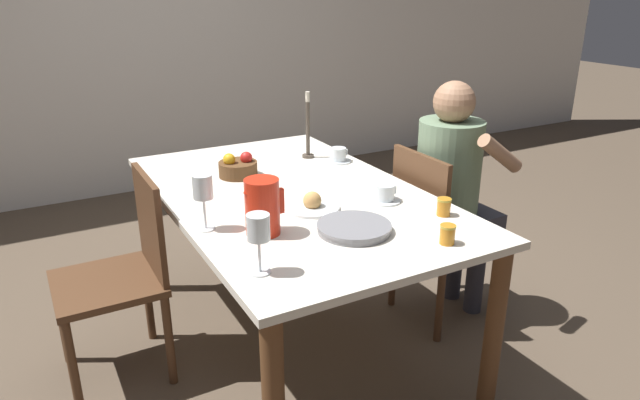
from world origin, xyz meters
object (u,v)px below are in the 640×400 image
(wine_glass_water, at_px, (203,189))
(bread_plate, at_px, (312,205))
(person_seated, at_px, (453,182))
(serving_tray, at_px, (354,228))
(candlestick_tall, at_px, (308,132))
(jam_jar_amber, at_px, (444,206))
(wine_glass_juice, at_px, (258,231))
(teacup_across, at_px, (338,156))
(chair_opposite, at_px, (124,271))
(fruit_bowl, at_px, (238,168))
(chair_person_side, at_px, (438,230))
(teacup_near_person, at_px, (385,194))
(jam_jar_red, at_px, (448,234))
(red_pitcher, at_px, (262,206))

(wine_glass_water, height_order, bread_plate, wine_glass_water)
(person_seated, bearing_deg, serving_tray, -65.99)
(candlestick_tall, bearing_deg, jam_jar_amber, -84.22)
(person_seated, bearing_deg, wine_glass_water, -87.02)
(serving_tray, relative_size, jam_jar_amber, 3.92)
(wine_glass_juice, xyz_separation_m, teacup_across, (0.81, 0.89, -0.11))
(chair_opposite, xyz_separation_m, fruit_bowl, (0.58, 0.17, 0.31))
(chair_person_side, height_order, candlestick_tall, candlestick_tall)
(teacup_near_person, height_order, candlestick_tall, candlestick_tall)
(bread_plate, bearing_deg, wine_glass_juice, -135.06)
(teacup_near_person, height_order, bread_plate, same)
(chair_opposite, xyz_separation_m, wine_glass_juice, (0.30, -0.75, 0.41))
(chair_person_side, xyz_separation_m, fruit_bowl, (-0.82, 0.46, 0.31))
(teacup_near_person, distance_m, serving_tray, 0.34)
(teacup_near_person, xyz_separation_m, jam_jar_amber, (0.11, -0.23, 0.01))
(chair_person_side, relative_size, jam_jar_red, 12.56)
(chair_person_side, distance_m, chair_opposite, 1.44)
(chair_person_side, bearing_deg, serving_tray, -64.31)
(bread_plate, xyz_separation_m, jam_jar_red, (0.26, -0.51, 0.02))
(serving_tray, height_order, jam_jar_amber, jam_jar_amber)
(teacup_near_person, relative_size, bread_plate, 0.61)
(chair_opposite, xyz_separation_m, person_seated, (1.49, -0.29, 0.23))
(serving_tray, relative_size, candlestick_tall, 0.80)
(person_seated, distance_m, fruit_bowl, 1.02)
(chair_opposite, distance_m, wine_glass_juice, 0.91)
(chair_person_side, xyz_separation_m, teacup_across, (-0.30, 0.44, 0.30))
(chair_opposite, relative_size, jam_jar_red, 12.56)
(person_seated, xyz_separation_m, candlestick_tall, (-0.48, 0.57, 0.18))
(wine_glass_water, relative_size, wine_glass_juice, 1.07)
(teacup_across, relative_size, candlestick_tall, 0.39)
(chair_opposite, height_order, jam_jar_amber, chair_opposite)
(person_seated, xyz_separation_m, red_pitcher, (-1.06, -0.20, 0.15))
(teacup_across, bearing_deg, chair_person_side, -55.60)
(wine_glass_juice, relative_size, bread_plate, 0.90)
(wine_glass_juice, bearing_deg, wine_glass_water, 95.95)
(person_seated, bearing_deg, candlestick_tall, -139.69)
(jam_jar_red, bearing_deg, chair_person_side, 51.11)
(wine_glass_juice, xyz_separation_m, jam_jar_red, (0.65, -0.12, -0.10))
(chair_opposite, distance_m, red_pitcher, 0.75)
(chair_opposite, xyz_separation_m, jam_jar_amber, (1.10, -0.66, 0.31))
(jam_jar_amber, relative_size, candlestick_tall, 0.20)
(teacup_across, bearing_deg, chair_opposite, -172.79)
(chair_person_side, distance_m, wine_glass_water, 1.23)
(red_pitcher, xyz_separation_m, wine_glass_water, (-0.17, 0.13, 0.05))
(wine_glass_water, relative_size, teacup_across, 1.58)
(candlestick_tall, bearing_deg, chair_person_side, -55.58)
(chair_opposite, bearing_deg, wine_glass_juice, -158.35)
(chair_opposite, height_order, red_pitcher, red_pitcher)
(candlestick_tall, bearing_deg, wine_glass_water, -139.96)
(wine_glass_juice, bearing_deg, jam_jar_amber, 6.37)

